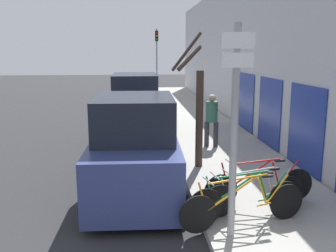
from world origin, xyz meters
TOP-DOWN VIEW (x-y plane):
  - ground_plane at (0.00, 11.20)m, footprint 80.00×80.00m
  - sidewalk_curb at (2.60, 14.00)m, footprint 3.20×32.00m
  - building_facade at (4.35, 13.92)m, footprint 0.23×32.00m
  - signpost at (1.39, 3.12)m, footprint 0.52×0.14m
  - bicycle_0 at (1.71, 3.45)m, footprint 2.40×0.67m
  - bicycle_1 at (1.83, 3.71)m, footprint 2.24×0.51m
  - bicycle_2 at (2.10, 4.00)m, footprint 2.14×0.63m
  - bicycle_3 at (2.31, 4.38)m, footprint 2.35×0.46m
  - parked_car_0 at (-0.21, 5.57)m, footprint 2.18×4.48m
  - parked_car_1 at (-0.19, 10.90)m, footprint 1.95×4.79m
  - pedestrian_near at (2.28, 9.14)m, footprint 0.44×0.38m
  - street_tree at (1.47, 7.08)m, footprint 0.87×0.82m
  - traffic_light at (1.26, 21.71)m, footprint 0.20×0.30m

SIDE VIEW (x-z plane):
  - ground_plane at x=0.00m, z-range 0.00..0.00m
  - sidewalk_curb at x=2.60m, z-range 0.00..0.15m
  - bicycle_2 at x=2.10m, z-range 0.09..0.97m
  - bicycle_1 at x=1.83m, z-range 0.08..1.00m
  - bicycle_0 at x=1.71m, z-range 0.08..1.02m
  - bicycle_3 at x=2.31m, z-range 0.08..1.03m
  - parked_car_0 at x=-0.21m, z-range -0.11..2.17m
  - parked_car_1 at x=-0.19m, z-range -0.12..2.33m
  - pedestrian_near at x=2.28m, z-range 0.28..2.01m
  - street_tree at x=1.47m, z-range -0.07..3.50m
  - signpost at x=1.39m, z-range 0.26..3.79m
  - traffic_light at x=1.26m, z-range 0.78..5.28m
  - building_facade at x=4.35m, z-range -0.03..6.47m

